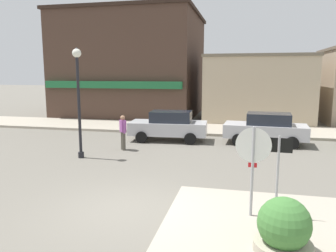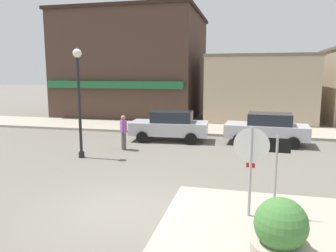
{
  "view_description": "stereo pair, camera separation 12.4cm",
  "coord_description": "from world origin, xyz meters",
  "px_view_note": "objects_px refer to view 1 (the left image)",
  "views": [
    {
      "loc": [
        2.84,
        -7.65,
        3.51
      ],
      "look_at": [
        0.1,
        4.5,
        1.5
      ],
      "focal_mm": 35.0,
      "sensor_mm": 36.0,
      "label": 1
    },
    {
      "loc": [
        2.96,
        -7.63,
        3.51
      ],
      "look_at": [
        0.1,
        4.5,
        1.5
      ],
      "focal_mm": 35.0,
      "sensor_mm": 36.0,
      "label": 2
    }
  ],
  "objects_px": {
    "parked_car_second": "(266,128)",
    "one_way_sign": "(278,168)",
    "pedestrian_crossing_near": "(123,131)",
    "planter": "(284,232)",
    "lamp_post": "(78,87)",
    "parked_car_nearest": "(169,125)",
    "stop_sign": "(253,160)"
  },
  "relations": [
    {
      "from": "stop_sign",
      "to": "parked_car_second",
      "type": "xyz_separation_m",
      "value": [
        0.93,
        9.11,
        -0.71
      ]
    },
    {
      "from": "one_way_sign",
      "to": "pedestrian_crossing_near",
      "type": "bearing_deg",
      "value": 134.4
    },
    {
      "from": "one_way_sign",
      "to": "parked_car_nearest",
      "type": "distance_m",
      "value": 9.93
    },
    {
      "from": "one_way_sign",
      "to": "parked_car_second",
      "type": "distance_m",
      "value": 9.07
    },
    {
      "from": "lamp_post",
      "to": "parked_car_nearest",
      "type": "relative_size",
      "value": 1.11
    },
    {
      "from": "parked_car_second",
      "to": "parked_car_nearest",
      "type": "bearing_deg",
      "value": -177.28
    },
    {
      "from": "lamp_post",
      "to": "pedestrian_crossing_near",
      "type": "bearing_deg",
      "value": 54.59
    },
    {
      "from": "parked_car_second",
      "to": "one_way_sign",
      "type": "bearing_deg",
      "value": -92.26
    },
    {
      "from": "planter",
      "to": "lamp_post",
      "type": "height_order",
      "value": "lamp_post"
    },
    {
      "from": "pedestrian_crossing_near",
      "to": "lamp_post",
      "type": "bearing_deg",
      "value": -125.41
    },
    {
      "from": "stop_sign",
      "to": "one_way_sign",
      "type": "relative_size",
      "value": 1.1
    },
    {
      "from": "stop_sign",
      "to": "one_way_sign",
      "type": "xyz_separation_m",
      "value": [
        0.57,
        0.06,
        -0.19
      ]
    },
    {
      "from": "parked_car_nearest",
      "to": "parked_car_second",
      "type": "height_order",
      "value": "same"
    },
    {
      "from": "lamp_post",
      "to": "parked_car_nearest",
      "type": "bearing_deg",
      "value": 56.38
    },
    {
      "from": "pedestrian_crossing_near",
      "to": "stop_sign",
      "type": "bearing_deg",
      "value": -48.65
    },
    {
      "from": "stop_sign",
      "to": "one_way_sign",
      "type": "height_order",
      "value": "stop_sign"
    },
    {
      "from": "pedestrian_crossing_near",
      "to": "planter",
      "type": "bearing_deg",
      "value": -52.11
    },
    {
      "from": "stop_sign",
      "to": "one_way_sign",
      "type": "distance_m",
      "value": 0.6
    },
    {
      "from": "one_way_sign",
      "to": "planter",
      "type": "xyz_separation_m",
      "value": [
        -0.02,
        -1.61,
        -0.77
      ]
    },
    {
      "from": "planter",
      "to": "lamp_post",
      "type": "xyz_separation_m",
      "value": [
        -7.37,
        6.15,
        2.4
      ]
    },
    {
      "from": "one_way_sign",
      "to": "parked_car_second",
      "type": "relative_size",
      "value": 0.51
    },
    {
      "from": "pedestrian_crossing_near",
      "to": "one_way_sign",
      "type": "bearing_deg",
      "value": -45.6
    },
    {
      "from": "pedestrian_crossing_near",
      "to": "parked_car_nearest",
      "type": "bearing_deg",
      "value": 57.65
    },
    {
      "from": "one_way_sign",
      "to": "lamp_post",
      "type": "relative_size",
      "value": 0.46
    },
    {
      "from": "one_way_sign",
      "to": "pedestrian_crossing_near",
      "type": "xyz_separation_m",
      "value": [
        -6.15,
        6.28,
        -0.46
      ]
    },
    {
      "from": "planter",
      "to": "parked_car_nearest",
      "type": "distance_m",
      "value": 11.37
    },
    {
      "from": "planter",
      "to": "stop_sign",
      "type": "bearing_deg",
      "value": 109.8
    },
    {
      "from": "planter",
      "to": "parked_car_nearest",
      "type": "height_order",
      "value": "parked_car_nearest"
    },
    {
      "from": "one_way_sign",
      "to": "pedestrian_crossing_near",
      "type": "relative_size",
      "value": 1.3
    },
    {
      "from": "stop_sign",
      "to": "pedestrian_crossing_near",
      "type": "xyz_separation_m",
      "value": [
        -5.58,
        6.34,
        -0.65
      ]
    },
    {
      "from": "stop_sign",
      "to": "pedestrian_crossing_near",
      "type": "height_order",
      "value": "stop_sign"
    },
    {
      "from": "parked_car_nearest",
      "to": "pedestrian_crossing_near",
      "type": "distance_m",
      "value": 3.0
    }
  ]
}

